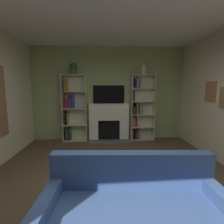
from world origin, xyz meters
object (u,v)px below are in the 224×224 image
potted_plant (73,68)px  couch (135,216)px  bookshelf_left (72,109)px  tv (109,94)px  vase_with_flowers (144,70)px  coffee_table (125,174)px  bookshelf_right (139,109)px  fireplace (109,121)px

potted_plant → couch: potted_plant is taller
bookshelf_left → tv: bearing=3.6°
vase_with_flowers → coffee_table: bearing=-108.3°
bookshelf_right → potted_plant: size_ratio=5.95×
bookshelf_left → bookshelf_right: (2.10, -0.00, -0.01)m
vase_with_flowers → coffee_table: 3.48m
tv → potted_plant: potted_plant is taller
fireplace → potted_plant: 1.91m
fireplace → coffee_table: size_ratio=1.81×
fireplace → coffee_table: bearing=-87.5°
potted_plant → vase_with_flowers: (2.10, 0.00, -0.03)m
bookshelf_right → vase_with_flowers: size_ratio=4.37×
bookshelf_right → vase_with_flowers: vase_with_flowers is taller
couch → bookshelf_right: bearing=77.0°
fireplace → couch: size_ratio=0.67×
bookshelf_left → coffee_table: (1.27, -2.86, -0.63)m
fireplace → bookshelf_right: (0.96, 0.01, 0.36)m
couch → bookshelf_left: bearing=109.4°
bookshelf_left → vase_with_flowers: 2.50m
tv → bookshelf_left: 1.23m
fireplace → potted_plant: size_ratio=3.91×
bookshelf_left → vase_with_flowers: bearing=-1.3°
vase_with_flowers → couch: (-0.92, -3.56, -1.90)m
coffee_table → bookshelf_right: bearing=73.7°
bookshelf_right → couch: bearing=-103.0°
potted_plant → bookshelf_left: bearing=151.1°
vase_with_flowers → couch: vase_with_flowers is taller
bookshelf_left → couch: 3.89m
potted_plant → fireplace: bearing=1.9°
potted_plant → coffee_table: potted_plant is taller
potted_plant → couch: (1.18, -3.56, -1.93)m
bookshelf_right → potted_plant: 2.37m
bookshelf_left → bookshelf_right: bearing=-0.1°
fireplace → vase_with_flowers: vase_with_flowers is taller
tv → fireplace: bearing=-90.0°
bookshelf_right → vase_with_flowers: 1.21m
couch → fireplace: bearing=92.0°
bookshelf_left → bookshelf_right: same height
bookshelf_left → coffee_table: bearing=-66.1°
vase_with_flowers → bookshelf_left: bearing=178.7°
fireplace → bookshelf_right: 1.02m
potted_plant → vase_with_flowers: bearing=0.0°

